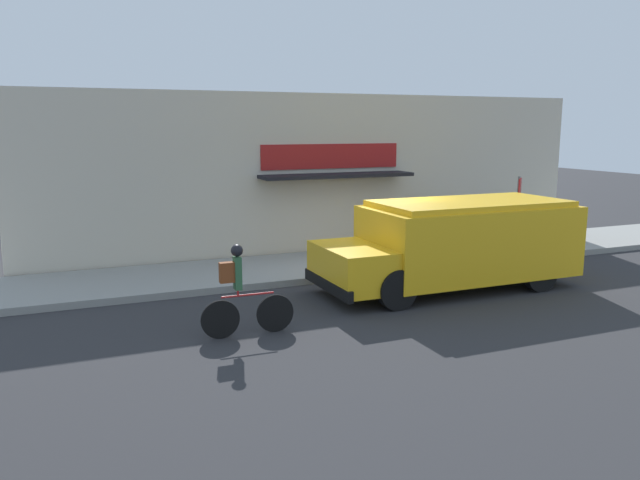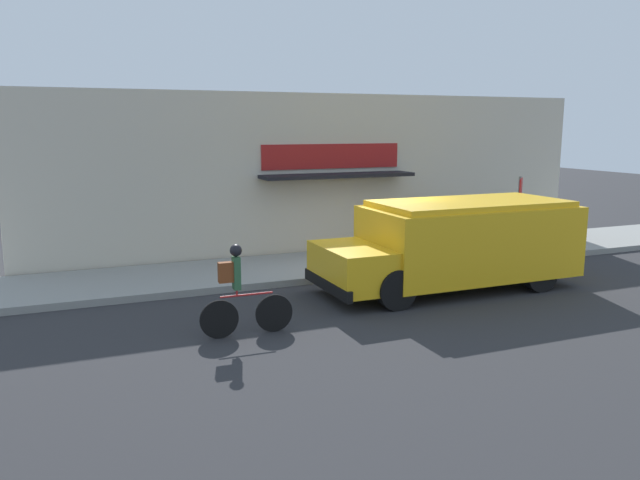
% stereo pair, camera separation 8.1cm
% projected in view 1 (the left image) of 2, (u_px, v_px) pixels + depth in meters
% --- Properties ---
extents(ground_plane, '(70.00, 70.00, 0.00)m').
position_uv_depth(ground_plane, '(377.00, 278.00, 15.50)').
color(ground_plane, '#2B2B2D').
extents(sidewalk, '(28.00, 2.98, 0.16)m').
position_uv_depth(sidewalk, '(351.00, 262.00, 16.84)').
color(sidewalk, gray).
rests_on(sidewalk, ground_plane).
extents(storefront, '(17.02, 1.09, 4.62)m').
position_uv_depth(storefront, '(327.00, 175.00, 17.90)').
color(storefront, beige).
rests_on(storefront, ground_plane).
extents(school_bus, '(6.04, 2.82, 2.03)m').
position_uv_depth(school_bus, '(456.00, 242.00, 14.34)').
color(school_bus, yellow).
rests_on(school_bus, ground_plane).
extents(cyclist, '(1.71, 0.22, 1.68)m').
position_uv_depth(cyclist, '(241.00, 292.00, 11.05)').
color(cyclist, black).
rests_on(cyclist, ground_plane).
extents(stop_sign_post, '(0.45, 0.45, 2.18)m').
position_uv_depth(stop_sign_post, '(518.00, 202.00, 17.25)').
color(stop_sign_post, slate).
rests_on(stop_sign_post, sidewalk).
extents(trash_bin, '(0.61, 0.61, 0.94)m').
position_uv_depth(trash_bin, '(433.00, 231.00, 18.47)').
color(trash_bin, slate).
rests_on(trash_bin, sidewalk).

